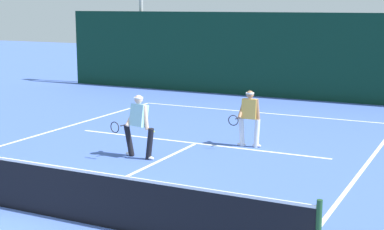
# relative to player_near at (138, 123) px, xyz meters

# --- Properties ---
(ground_plane) EXTENTS (80.00, 80.00, 0.00)m
(ground_plane) POSITION_rel_player_near_xyz_m (0.64, -4.42, -0.91)
(ground_plane) COLOR #4260B5
(court_line_baseline_far) EXTENTS (9.55, 0.10, 0.01)m
(court_line_baseline_far) POSITION_rel_player_near_xyz_m (0.64, 7.45, -0.90)
(court_line_baseline_far) COLOR white
(court_line_baseline_far) RESTS_ON ground_plane
(court_line_service) EXTENTS (7.79, 0.10, 0.01)m
(court_line_service) POSITION_rel_player_near_xyz_m (0.64, 2.08, -0.90)
(court_line_service) COLOR white
(court_line_service) RESTS_ON ground_plane
(court_line_centre) EXTENTS (0.10, 6.40, 0.01)m
(court_line_centre) POSITION_rel_player_near_xyz_m (0.64, -1.22, -0.90)
(court_line_centre) COLOR white
(court_line_centre) RESTS_ON ground_plane
(tennis_net) EXTENTS (10.48, 0.09, 1.10)m
(tennis_net) POSITION_rel_player_near_xyz_m (0.64, -4.42, -0.39)
(tennis_net) COLOR #1E4723
(tennis_net) RESTS_ON ground_plane
(player_near) EXTENTS (1.02, 0.85, 1.65)m
(player_near) POSITION_rel_player_near_xyz_m (0.00, 0.00, 0.00)
(player_near) COLOR black
(player_near) RESTS_ON ground_plane
(player_far) EXTENTS (0.73, 0.87, 1.58)m
(player_far) POSITION_rel_player_near_xyz_m (2.12, 2.39, -0.04)
(player_far) COLOR silver
(player_far) RESTS_ON ground_plane
(tennis_ball) EXTENTS (0.07, 0.07, 0.07)m
(tennis_ball) POSITION_rel_player_near_xyz_m (-1.17, 2.77, -0.87)
(tennis_ball) COLOR #D1E033
(tennis_ball) RESTS_ON ground_plane
(back_fence_windscreen) EXTENTS (22.06, 0.12, 3.58)m
(back_fence_windscreen) POSITION_rel_player_near_xyz_m (0.64, 11.13, 0.89)
(back_fence_windscreen) COLOR black
(back_fence_windscreen) RESTS_ON ground_plane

